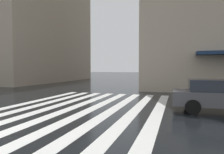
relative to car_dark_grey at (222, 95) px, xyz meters
The scene contains 3 objects.
zebra_crossing 6.34m from the car_dark_grey, 103.79° to the left, with size 13.00×7.50×0.01m.
haussmann_block_mid 34.89m from the car_dark_grey, 59.42° to the left, with size 20.69×21.74×25.24m.
car_dark_grey is the anchor object (origin of this frame).
Camera 1 is at (-4.32, -5.36, 1.87)m, focal length 33.28 mm.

